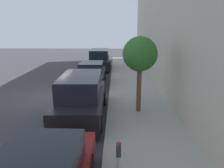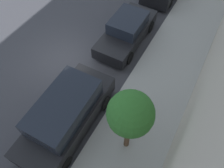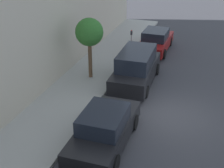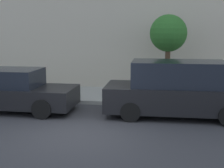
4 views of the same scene
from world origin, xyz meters
TOP-DOWN VIEW (x-y plane):
  - ground_plane at (0.00, 0.00)m, footprint 60.00×60.00m
  - sidewalk at (5.03, 0.00)m, footprint 3.06×32.00m
  - parked_minivan_second at (2.36, -2.89)m, footprint 2.02×4.94m
  - parked_sedan_third at (2.16, 2.99)m, footprint 1.92×4.50m
  - parked_minivan_fourth at (2.31, 8.66)m, footprint 2.02×4.94m
  - parking_meter_near at (3.95, -7.87)m, footprint 0.11×0.15m
  - street_tree at (4.94, -2.56)m, footprint 1.53×1.53m

SIDE VIEW (x-z plane):
  - ground_plane at x=0.00m, z-range 0.00..0.00m
  - sidewalk at x=5.03m, z-range 0.00..0.15m
  - parked_sedan_third at x=2.16m, z-range -0.05..1.49m
  - parked_minivan_second at x=2.36m, z-range -0.03..1.87m
  - parked_minivan_fourth at x=2.31m, z-range -0.03..1.87m
  - parking_meter_near at x=3.95m, z-range 0.31..1.67m
  - street_tree at x=4.94m, z-range 1.05..4.45m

